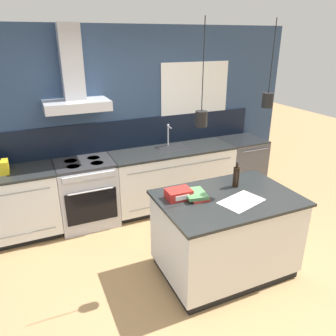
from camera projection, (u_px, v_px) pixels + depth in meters
ground_plane at (175, 288)px, 3.42m from camera, size 16.00×16.00×0.00m
wall_back at (114, 120)px, 4.60m from camera, size 5.60×2.04×2.60m
counter_run_sink at (173, 177)px, 4.97m from camera, size 1.85×0.64×1.24m
oven_range at (87, 193)px, 4.47m from camera, size 0.76×0.66×0.91m
dishwasher at (240, 165)px, 5.43m from camera, size 0.64×0.65×0.91m
kitchen_island at (225, 234)px, 3.53m from camera, size 1.43×0.98×0.91m
bottle_on_island at (236, 176)px, 3.56m from camera, size 0.07×0.07×0.29m
book_stack at (196, 195)px, 3.34m from camera, size 0.24×0.29×0.06m
red_supply_box at (179, 194)px, 3.32m from camera, size 0.25×0.18×0.10m
paper_pile at (241, 201)px, 3.27m from camera, size 0.50×0.40×0.01m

